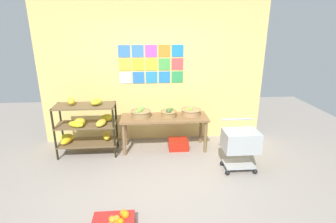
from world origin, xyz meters
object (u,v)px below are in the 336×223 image
(produce_crate_under_table, at_px, (178,144))
(display_table, at_px, (164,121))
(fruit_basket_back_right, at_px, (141,113))
(shopping_cart, at_px, (241,143))
(fruit_basket_back_left, at_px, (191,112))
(banana_shelf_unit, at_px, (86,124))
(fruit_basket_left, at_px, (169,113))

(produce_crate_under_table, bearing_deg, display_table, 174.28)
(fruit_basket_back_right, height_order, shopping_cart, fruit_basket_back_right)
(fruit_basket_back_left, relative_size, produce_crate_under_table, 1.01)
(banana_shelf_unit, height_order, produce_crate_under_table, banana_shelf_unit)
(display_table, distance_m, fruit_basket_back_right, 0.47)
(fruit_basket_back_left, bearing_deg, shopping_cart, -55.03)
(banana_shelf_unit, relative_size, display_table, 0.66)
(banana_shelf_unit, bearing_deg, fruit_basket_back_left, 4.40)
(produce_crate_under_table, distance_m, shopping_cart, 1.31)
(fruit_basket_left, bearing_deg, produce_crate_under_table, -7.34)
(fruit_basket_left, relative_size, shopping_cart, 0.37)
(fruit_basket_back_right, bearing_deg, fruit_basket_back_left, 1.77)
(banana_shelf_unit, xyz_separation_m, shopping_cart, (2.59, -0.79, -0.10))
(display_table, xyz_separation_m, fruit_basket_left, (0.08, -0.00, 0.16))
(fruit_basket_left, relative_size, fruit_basket_back_right, 0.81)
(display_table, bearing_deg, fruit_basket_left, -2.10)
(banana_shelf_unit, distance_m, fruit_basket_back_left, 1.95)
(fruit_basket_left, height_order, shopping_cart, same)
(shopping_cart, bearing_deg, fruit_basket_back_left, 120.48)
(fruit_basket_back_right, distance_m, shopping_cart, 1.87)
(banana_shelf_unit, height_order, fruit_basket_back_left, banana_shelf_unit)
(fruit_basket_left, bearing_deg, display_table, 177.90)
(fruit_basket_back_left, relative_size, shopping_cart, 0.46)
(display_table, xyz_separation_m, fruit_basket_back_right, (-0.44, 0.03, 0.16))
(banana_shelf_unit, distance_m, display_table, 1.42)
(banana_shelf_unit, distance_m, produce_crate_under_table, 1.76)
(fruit_basket_left, distance_m, fruit_basket_back_left, 0.44)
(fruit_basket_back_right, xyz_separation_m, shopping_cart, (1.61, -0.91, -0.24))
(fruit_basket_back_right, height_order, fruit_basket_back_left, fruit_basket_back_right)
(banana_shelf_unit, bearing_deg, fruit_basket_back_right, 6.92)
(fruit_basket_left, relative_size, fruit_basket_back_left, 0.81)
(fruit_basket_back_right, height_order, produce_crate_under_table, fruit_basket_back_right)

